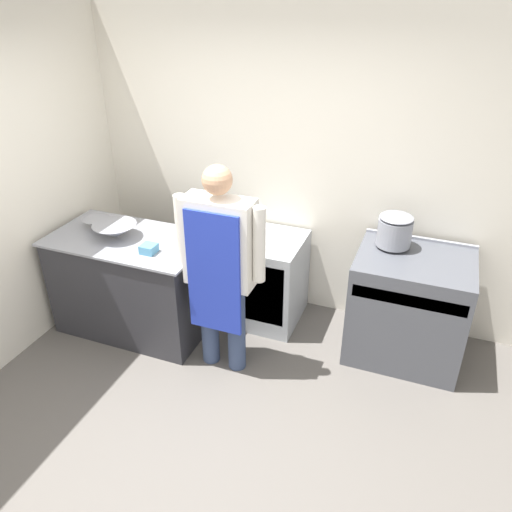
{
  "coord_description": "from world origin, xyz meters",
  "views": [
    {
      "loc": [
        1.29,
        -2.01,
        2.74
      ],
      "look_at": [
        0.11,
        1.06,
        0.92
      ],
      "focal_mm": 35.0,
      "sensor_mm": 36.0,
      "label": 1
    }
  ],
  "objects_px": {
    "mixing_bowl": "(115,231)",
    "person_cook": "(220,260)",
    "plastic_tub": "(149,249)",
    "fridge_unit": "(266,279)",
    "stock_pot": "(395,230)",
    "stove": "(408,307)"
  },
  "relations": [
    {
      "from": "mixing_bowl",
      "to": "person_cook",
      "type": "bearing_deg",
      "value": -9.81
    },
    {
      "from": "plastic_tub",
      "to": "mixing_bowl",
      "type": "bearing_deg",
      "value": 162.08
    },
    {
      "from": "fridge_unit",
      "to": "mixing_bowl",
      "type": "xyz_separation_m",
      "value": [
        -1.12,
        -0.56,
        0.54
      ]
    },
    {
      "from": "mixing_bowl",
      "to": "stock_pot",
      "type": "relative_size",
      "value": 1.35
    },
    {
      "from": "mixing_bowl",
      "to": "plastic_tub",
      "type": "height_order",
      "value": "mixing_bowl"
    },
    {
      "from": "plastic_tub",
      "to": "stock_pot",
      "type": "height_order",
      "value": "stock_pot"
    },
    {
      "from": "stove",
      "to": "mixing_bowl",
      "type": "distance_m",
      "value": 2.46
    },
    {
      "from": "person_cook",
      "to": "stock_pot",
      "type": "height_order",
      "value": "person_cook"
    },
    {
      "from": "person_cook",
      "to": "stock_pot",
      "type": "distance_m",
      "value": 1.39
    },
    {
      "from": "fridge_unit",
      "to": "person_cook",
      "type": "height_order",
      "value": "person_cook"
    },
    {
      "from": "stove",
      "to": "mixing_bowl",
      "type": "height_order",
      "value": "mixing_bowl"
    },
    {
      "from": "stove",
      "to": "stock_pot",
      "type": "xyz_separation_m",
      "value": [
        -0.2,
        0.13,
        0.6
      ]
    },
    {
      "from": "person_cook",
      "to": "stock_pot",
      "type": "bearing_deg",
      "value": 35.32
    },
    {
      "from": "mixing_bowl",
      "to": "fridge_unit",
      "type": "bearing_deg",
      "value": 26.61
    },
    {
      "from": "stove",
      "to": "mixing_bowl",
      "type": "relative_size",
      "value": 2.53
    },
    {
      "from": "stove",
      "to": "plastic_tub",
      "type": "height_order",
      "value": "plastic_tub"
    },
    {
      "from": "stove",
      "to": "plastic_tub",
      "type": "bearing_deg",
      "value": -162.33
    },
    {
      "from": "fridge_unit",
      "to": "person_cook",
      "type": "distance_m",
      "value": 0.94
    },
    {
      "from": "stock_pot",
      "to": "stove",
      "type": "bearing_deg",
      "value": -32.45
    },
    {
      "from": "fridge_unit",
      "to": "stock_pot",
      "type": "height_order",
      "value": "stock_pot"
    },
    {
      "from": "person_cook",
      "to": "plastic_tub",
      "type": "xyz_separation_m",
      "value": [
        -0.63,
        0.05,
        -0.05
      ]
    },
    {
      "from": "stove",
      "to": "person_cook",
      "type": "bearing_deg",
      "value": -153.08
    }
  ]
}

